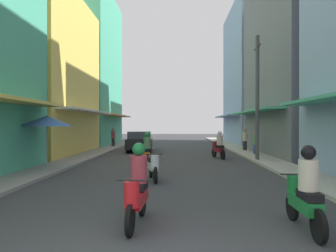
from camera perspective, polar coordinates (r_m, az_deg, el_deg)
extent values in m
plane|color=#38383A|center=(19.86, 0.60, -5.34)|extent=(89.57, 89.57, 0.00)
cube|color=gray|center=(20.60, -13.71, -4.98)|extent=(1.53, 48.71, 0.12)
cube|color=#ADA89E|center=(20.39, 15.05, -5.04)|extent=(1.53, 48.71, 0.12)
cube|color=#EFD159|center=(22.21, -23.11, 8.37)|extent=(6.00, 9.42, 10.16)
cube|color=silver|center=(20.77, -14.30, 2.63)|extent=(1.10, 8.48, 0.12)
cube|color=#4CB28C|center=(31.73, -15.41, 9.71)|extent=(6.00, 9.72, 14.30)
cube|color=#D88C4C|center=(30.46, -9.10, 1.88)|extent=(1.10, 8.75, 0.12)
cube|color=slate|center=(22.83, 24.20, 14.48)|extent=(6.00, 10.75, 15.11)
cube|color=#4CB28C|center=(21.06, 15.33, 2.59)|extent=(1.10, 9.68, 0.12)
cube|color=#8CA5CC|center=(33.47, 16.55, 8.78)|extent=(6.00, 10.66, 13.80)
cube|color=#8CA5CC|center=(32.40, 10.54, 1.78)|extent=(1.10, 9.60, 0.12)
cylinder|color=black|center=(16.15, -3.79, -5.64)|extent=(0.13, 0.56, 0.56)
cylinder|color=black|center=(14.91, -3.84, -6.14)|extent=(0.13, 0.56, 0.56)
cube|color=orange|center=(15.46, -3.82, -5.09)|extent=(0.36, 1.02, 0.24)
cube|color=black|center=(15.24, -3.82, -4.41)|extent=(0.33, 0.58, 0.14)
cylinder|color=orange|center=(15.99, -3.79, -4.19)|extent=(0.28, 0.28, 0.45)
cylinder|color=black|center=(15.97, -3.79, -3.29)|extent=(0.55, 0.08, 0.03)
cylinder|color=#598C59|center=(15.26, -3.82, -3.08)|extent=(0.34, 0.34, 0.55)
sphere|color=#197233|center=(15.25, -3.82, -1.58)|extent=(0.26, 0.26, 0.26)
cylinder|color=black|center=(5.70, -6.92, -16.68)|extent=(0.11, 0.56, 0.56)
cylinder|color=black|center=(6.89, -4.69, -13.70)|extent=(0.11, 0.56, 0.56)
cube|color=red|center=(6.29, -5.60, -13.00)|extent=(0.34, 1.01, 0.24)
cube|color=black|center=(6.44, -5.27, -10.87)|extent=(0.31, 0.58, 0.14)
cylinder|color=red|center=(5.71, -6.66, -12.29)|extent=(0.28, 0.28, 0.45)
cylinder|color=black|center=(5.67, -6.66, -9.83)|extent=(0.55, 0.06, 0.03)
cylinder|color=#99333F|center=(6.33, -5.35, -7.84)|extent=(0.34, 0.34, 0.55)
sphere|color=#197233|center=(6.28, -5.35, -4.23)|extent=(0.26, 0.26, 0.26)
cylinder|color=black|center=(10.37, -2.33, -8.96)|extent=(0.19, 0.56, 0.56)
cylinder|color=black|center=(11.59, -3.15, -7.98)|extent=(0.19, 0.56, 0.56)
cube|color=silver|center=(11.00, -2.80, -7.27)|extent=(0.48, 1.04, 0.24)
cube|color=black|center=(11.17, -2.92, -6.12)|extent=(0.39, 0.61, 0.14)
cylinder|color=silver|center=(10.43, -2.42, -6.57)|extent=(0.28, 0.28, 0.45)
cylinder|color=black|center=(10.40, -2.42, -5.21)|extent=(0.54, 0.14, 0.03)
cylinder|color=black|center=(18.74, 8.41, -4.82)|extent=(0.23, 0.56, 0.56)
cylinder|color=black|center=(17.60, 9.96, -5.16)|extent=(0.23, 0.56, 0.56)
cube|color=maroon|center=(18.11, 9.22, -4.30)|extent=(0.54, 1.04, 0.24)
cube|color=black|center=(17.91, 9.47, -3.71)|extent=(0.42, 0.61, 0.14)
cylinder|color=maroon|center=(18.60, 8.55, -3.56)|extent=(0.28, 0.28, 0.45)
cylinder|color=black|center=(18.58, 8.55, -2.80)|extent=(0.54, 0.18, 0.03)
cylinder|color=beige|center=(17.93, 9.41, -2.59)|extent=(0.34, 0.34, 0.55)
sphere|color=silver|center=(17.92, 9.41, -1.31)|extent=(0.26, 0.26, 0.26)
cylinder|color=black|center=(7.02, 21.70, -13.45)|extent=(0.09, 0.56, 0.56)
cylinder|color=black|center=(5.89, 25.80, -16.15)|extent=(0.09, 0.56, 0.56)
cube|color=#197233|center=(6.35, 23.72, -12.88)|extent=(0.30, 1.00, 0.24)
cube|color=black|center=(6.13, 24.41, -11.46)|extent=(0.29, 0.57, 0.14)
cylinder|color=#197233|center=(6.82, 22.05, -10.25)|extent=(0.28, 0.28, 0.45)
cylinder|color=black|center=(6.78, 22.06, -8.18)|extent=(0.55, 0.04, 0.03)
cylinder|color=beige|center=(6.11, 24.24, -8.15)|extent=(0.34, 0.34, 0.55)
sphere|color=black|center=(6.07, 24.25, -4.41)|extent=(0.26, 0.26, 0.26)
cube|color=black|center=(22.83, -5.15, -3.10)|extent=(2.01, 4.20, 0.70)
cube|color=#333D47|center=(22.66, -5.18, -1.74)|extent=(1.72, 2.19, 0.60)
cylinder|color=black|center=(24.15, -6.75, -3.58)|extent=(0.22, 0.65, 0.64)
cylinder|color=black|center=(24.07, -3.19, -3.60)|extent=(0.22, 0.65, 0.64)
cylinder|color=black|center=(21.67, -7.34, -4.03)|extent=(0.22, 0.65, 0.64)
cylinder|color=black|center=(21.57, -3.36, -4.04)|extent=(0.22, 0.65, 0.64)
cylinder|color=#334C8C|center=(20.18, 15.67, -4.27)|extent=(0.28, 0.28, 0.70)
cylinder|color=#598C59|center=(20.14, 15.67, -2.43)|extent=(0.34, 0.34, 0.59)
sphere|color=#9E7256|center=(20.12, 15.68, -1.19)|extent=(0.22, 0.22, 0.22)
cylinder|color=#262628|center=(22.93, 13.86, -3.64)|extent=(0.28, 0.28, 0.77)
cylinder|color=beige|center=(22.90, 13.86, -1.87)|extent=(0.34, 0.34, 0.65)
sphere|color=tan|center=(22.88, 13.86, -0.71)|extent=(0.22, 0.22, 0.22)
cylinder|color=#262628|center=(26.86, -9.97, -3.07)|extent=(0.28, 0.28, 0.76)
cylinder|color=#99333F|center=(26.83, -9.97, -1.59)|extent=(0.34, 0.34, 0.64)
sphere|color=#9E7256|center=(26.82, -9.97, -0.60)|extent=(0.22, 0.22, 0.22)
cylinder|color=#99999E|center=(14.06, -21.23, -3.30)|extent=(0.05, 0.05, 2.14)
cone|color=#335999|center=(14.03, -21.24, 0.86)|extent=(2.17, 2.17, 0.45)
cylinder|color=#4C4C4F|center=(16.95, 15.99, 4.81)|extent=(0.20, 0.20, 6.57)
cylinder|color=#3F382D|center=(17.37, 16.00, 13.67)|extent=(0.08, 1.20, 0.08)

